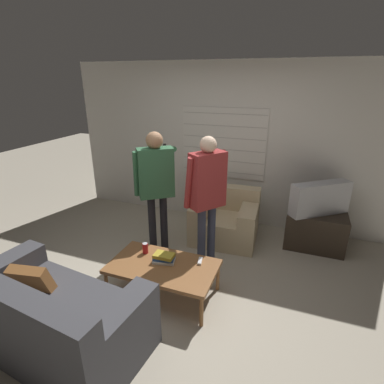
# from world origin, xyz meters

# --- Properties ---
(ground_plane) EXTENTS (16.00, 16.00, 0.00)m
(ground_plane) POSITION_xyz_m (0.00, 0.00, 0.00)
(ground_plane) COLOR #B2A893
(wall_back) EXTENTS (5.20, 0.08, 2.55)m
(wall_back) POSITION_xyz_m (0.00, 2.03, 1.28)
(wall_back) COLOR silver
(wall_back) RESTS_ON ground_plane
(couch_blue) EXTENTS (1.76, 1.05, 0.84)m
(couch_blue) POSITION_xyz_m (-0.69, -1.12, 0.32)
(couch_blue) COLOR #424247
(couch_blue) RESTS_ON ground_plane
(armchair_beige) EXTENTS (0.98, 0.83, 0.76)m
(armchair_beige) POSITION_xyz_m (0.26, 1.34, 0.30)
(armchair_beige) COLOR #C6B289
(armchair_beige) RESTS_ON ground_plane
(coffee_table) EXTENTS (1.17, 0.66, 0.39)m
(coffee_table) POSITION_xyz_m (-0.06, -0.14, 0.36)
(coffee_table) COLOR brown
(coffee_table) RESTS_ON ground_plane
(tv_stand) EXTENTS (0.80, 0.50, 0.53)m
(tv_stand) POSITION_xyz_m (1.52, 1.55, 0.26)
(tv_stand) COLOR #33281E
(tv_stand) RESTS_ON ground_plane
(tv) EXTENTS (0.79, 0.68, 0.45)m
(tv) POSITION_xyz_m (1.52, 1.55, 0.75)
(tv) COLOR #B2B2B7
(tv) RESTS_ON tv_stand
(person_left_standing) EXTENTS (0.54, 0.87, 1.69)m
(person_left_standing) POSITION_xyz_m (-0.51, 0.63, 1.08)
(person_left_standing) COLOR black
(person_left_standing) RESTS_ON ground_plane
(person_right_standing) EXTENTS (0.56, 0.79, 1.71)m
(person_right_standing) POSITION_xyz_m (0.22, 0.50, 1.08)
(person_right_standing) COLOR #33384C
(person_right_standing) RESTS_ON ground_plane
(book_stack) EXTENTS (0.27, 0.21, 0.09)m
(book_stack) POSITION_xyz_m (-0.08, -0.07, 0.43)
(book_stack) COLOR beige
(book_stack) RESTS_ON coffee_table
(soda_can) EXTENTS (0.07, 0.07, 0.13)m
(soda_can) POSITION_xyz_m (-0.36, 0.01, 0.45)
(soda_can) COLOR red
(soda_can) RESTS_ON coffee_table
(spare_remote) EXTENTS (0.06, 0.14, 0.02)m
(spare_remote) POSITION_xyz_m (0.30, 0.06, 0.40)
(spare_remote) COLOR white
(spare_remote) RESTS_ON coffee_table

